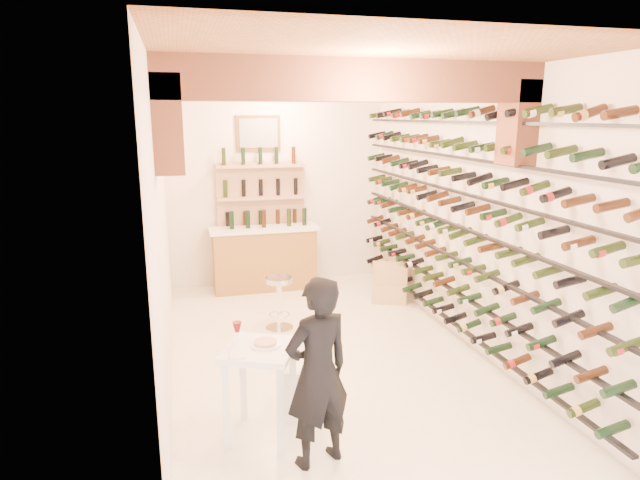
# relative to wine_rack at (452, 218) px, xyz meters

# --- Properties ---
(ground) EXTENTS (6.00, 6.00, 0.00)m
(ground) POSITION_rel_wine_rack_xyz_m (-1.53, 0.00, -1.55)
(ground) COLOR white
(ground) RESTS_ON ground
(room_shell) EXTENTS (3.52, 6.02, 3.21)m
(room_shell) POSITION_rel_wine_rack_xyz_m (-1.53, -0.26, 0.70)
(room_shell) COLOR silver
(room_shell) RESTS_ON ground
(wine_rack) EXTENTS (0.32, 5.70, 2.56)m
(wine_rack) POSITION_rel_wine_rack_xyz_m (0.00, 0.00, 0.00)
(wine_rack) COLOR black
(wine_rack) RESTS_ON ground
(back_counter) EXTENTS (1.70, 0.62, 1.29)m
(back_counter) POSITION_rel_wine_rack_xyz_m (-1.83, 2.65, -1.02)
(back_counter) COLOR olive
(back_counter) RESTS_ON ground
(back_shelving) EXTENTS (1.40, 0.31, 2.73)m
(back_shelving) POSITION_rel_wine_rack_xyz_m (-1.83, 2.89, -0.38)
(back_shelving) COLOR tan
(back_shelving) RESTS_ON ground
(tasting_table) EXTENTS (0.76, 0.76, 1.00)m
(tasting_table) POSITION_rel_wine_rack_xyz_m (-2.52, -1.46, -0.87)
(tasting_table) COLOR white
(tasting_table) RESTS_ON ground
(white_stool) EXTENTS (0.49, 0.49, 0.50)m
(white_stool) POSITION_rel_wine_rack_xyz_m (-2.10, -1.21, -1.30)
(white_stool) COLOR white
(white_stool) RESTS_ON ground
(person) EXTENTS (0.65, 0.53, 1.55)m
(person) POSITION_rel_wine_rack_xyz_m (-2.14, -1.94, -0.77)
(person) COLOR black
(person) RESTS_ON ground
(chrome_barstool) EXTENTS (0.36, 0.36, 0.70)m
(chrome_barstool) POSITION_rel_wine_rack_xyz_m (-1.92, 0.88, -1.14)
(chrome_barstool) COLOR silver
(chrome_barstool) RESTS_ON ground
(crate_lower) EXTENTS (0.60, 0.52, 0.30)m
(crate_lower) POSITION_rel_wine_rack_xyz_m (-0.13, 1.54, -1.40)
(crate_lower) COLOR tan
(crate_lower) RESTS_ON ground
(crate_upper) EXTENTS (0.54, 0.44, 0.28)m
(crate_upper) POSITION_rel_wine_rack_xyz_m (-0.13, 1.54, -1.11)
(crate_upper) COLOR tan
(crate_upper) RESTS_ON crate_lower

